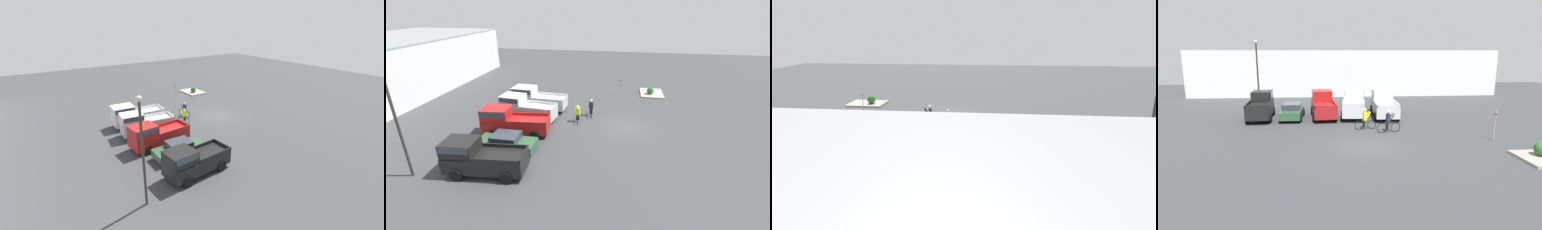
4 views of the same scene
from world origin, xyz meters
The scene contains 12 objects.
ground_plane centered at (0.00, 0.00, 0.00)m, with size 80.00×80.00×0.00m, color #383A3D.
warehouse_building centered at (0.00, 29.25, 3.19)m, with size 41.84×14.51×6.37m.
pickup_truck_0 centered at (-8.59, 9.22, 1.19)m, with size 2.47×5.27×2.33m.
sedan_0 centered at (-5.75, 8.68, 0.70)m, with size 2.01×4.37×1.41m.
pickup_truck_1 centered at (-3.00, 9.58, 1.17)m, with size 2.55×5.63×2.30m.
pickup_truck_2 centered at (-0.10, 9.41, 1.22)m, with size 2.54×5.30×2.38m.
pickup_truck_3 centered at (2.68, 9.30, 1.20)m, with size 2.43×5.53×2.36m.
cyclist_0 centered at (1.93, 3.32, 0.86)m, with size 1.84×0.53×1.73m.
cyclist_1 centered at (0.31, 4.37, 0.84)m, with size 1.72×0.52×1.69m.
fire_lane_sign centered at (8.63, 0.66, 1.30)m, with size 0.06×0.30×2.14m.
lamppost centered at (-9.65, 13.42, 4.14)m, with size 0.36×0.36×7.10m.
shrub centered at (9.36, -2.95, 0.56)m, with size 0.81×0.81×0.81m.
Camera 4 is at (-2.64, -18.10, 5.84)m, focal length 28.00 mm.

